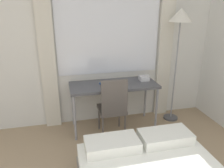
% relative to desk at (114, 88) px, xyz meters
% --- Properties ---
extents(wall_back_with_window, '(5.17, 0.13, 2.70)m').
position_rel_desk_xyz_m(wall_back_with_window, '(-0.27, 0.36, 0.65)').
color(wall_back_with_window, silver).
rests_on(wall_back_with_window, ground_plane).
extents(desk, '(1.37, 0.56, 0.76)m').
position_rel_desk_xyz_m(desk, '(0.00, 0.00, 0.00)').
color(desk, '#4C4C51').
rests_on(desk, ground_plane).
extents(desk_chair, '(0.40, 0.40, 0.96)m').
position_rel_desk_xyz_m(desk_chair, '(-0.08, -0.26, -0.18)').
color(desk_chair, '#59514C').
rests_on(desk_chair, ground_plane).
extents(standing_lamp, '(0.36, 0.36, 1.89)m').
position_rel_desk_xyz_m(standing_lamp, '(1.07, 0.04, 0.95)').
color(standing_lamp, '#4C4C51').
rests_on(standing_lamp, ground_plane).
extents(telephone, '(0.17, 0.16, 0.09)m').
position_rel_desk_xyz_m(telephone, '(0.52, 0.06, 0.10)').
color(telephone, silver).
rests_on(telephone, desk).
extents(book, '(0.23, 0.23, 0.02)m').
position_rel_desk_xyz_m(book, '(-0.11, -0.03, 0.07)').
color(book, navy).
rests_on(book, desk).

